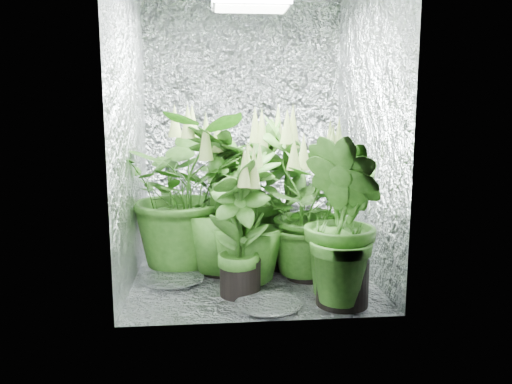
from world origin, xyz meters
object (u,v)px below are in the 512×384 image
object	(u,v)px
plant_f	(240,229)
circulation_fan	(314,228)
plant_d	(221,202)
plant_h	(247,220)
plant_g	(344,224)
plant_c	(251,194)
plant_b	(287,195)
plant_e	(309,211)
grow_lamp	(251,2)
plant_a	(185,190)

from	to	relation	value
plant_f	circulation_fan	distance (m)	1.25
plant_d	plant_h	bearing A→B (deg)	-55.40
plant_g	plant_d	bearing A→B (deg)	136.40
plant_c	plant_f	world-z (taller)	plant_c
plant_c	plant_d	size ratio (longest dim) A/B	1.04
plant_b	plant_f	xyz separation A→B (m)	(-0.37, -0.53, -0.12)
plant_e	plant_c	bearing A→B (deg)	134.55
plant_f	plant_g	xyz separation A→B (m)	(0.59, -0.21, 0.07)
plant_g	circulation_fan	size ratio (longest dim) A/B	2.75
plant_d	plant_e	xyz separation A→B (m)	(0.58, -0.18, -0.04)
plant_g	circulation_fan	xyz separation A→B (m)	(0.09, 1.22, -0.32)
plant_b	plant_c	bearing A→B (deg)	154.96
grow_lamp	plant_g	size ratio (longest dim) A/B	0.46
circulation_fan	plant_f	bearing A→B (deg)	-125.34
plant_c	plant_a	bearing A→B (deg)	-170.67
plant_c	plant_d	bearing A→B (deg)	-138.97
plant_a	plant_e	size ratio (longest dim) A/B	1.19
plant_c	plant_d	world-z (taller)	plant_c
plant_f	plant_h	world-z (taller)	plant_h
plant_a	plant_f	xyz separation A→B (m)	(0.36, -0.57, -0.15)
plant_f	plant_d	bearing A→B (deg)	102.70
plant_b	plant_f	bearing A→B (deg)	-125.25
plant_a	plant_h	distance (m)	0.56
plant_h	plant_g	bearing A→B (deg)	-38.66
grow_lamp	plant_a	world-z (taller)	grow_lamp
grow_lamp	plant_c	world-z (taller)	grow_lamp
grow_lamp	plant_e	distance (m)	1.41
plant_b	plant_c	size ratio (longest dim) A/B	1.02
plant_e	plant_g	xyz separation A→B (m)	(0.11, -0.49, 0.02)
plant_a	circulation_fan	distance (m)	1.20
plant_d	plant_f	distance (m)	0.47
plant_g	plant_a	bearing A→B (deg)	140.75
plant_d	plant_h	world-z (taller)	plant_d
plant_c	plant_e	world-z (taller)	plant_c
plant_g	circulation_fan	world-z (taller)	plant_g
plant_f	plant_g	size ratio (longest dim) A/B	0.85
plant_c	circulation_fan	bearing A→B (deg)	32.91
plant_f	circulation_fan	world-z (taller)	plant_f
plant_a	plant_b	bearing A→B (deg)	-3.17
plant_c	plant_f	xyz separation A→B (m)	(-0.12, -0.65, -0.11)
plant_d	circulation_fan	size ratio (longest dim) A/B	2.82
plant_a	plant_g	size ratio (longest dim) A/B	1.12
plant_b	circulation_fan	world-z (taller)	plant_b
plant_h	circulation_fan	xyz separation A→B (m)	(0.62, 0.79, -0.26)
plant_b	circulation_fan	size ratio (longest dim) A/B	2.97
plant_d	plant_e	size ratio (longest dim) A/B	1.09
grow_lamp	plant_f	xyz separation A→B (m)	(-0.10, -0.39, -1.41)
plant_a	plant_f	distance (m)	0.69
plant_f	plant_e	bearing A→B (deg)	29.99
plant_e	circulation_fan	bearing A→B (deg)	74.74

